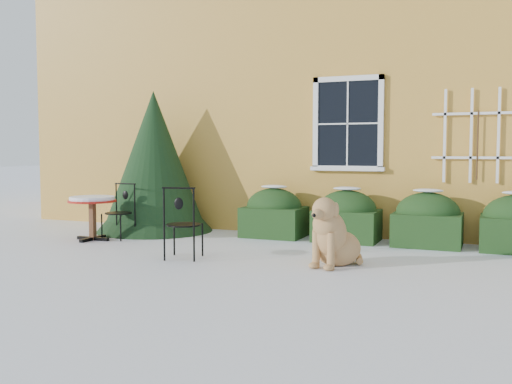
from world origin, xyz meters
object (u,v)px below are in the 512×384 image
at_px(evergreen_shrub, 154,175).
at_px(dog, 332,238).
at_px(bistro_table, 92,204).
at_px(patio_chair_near, 183,223).
at_px(patio_chair_far, 120,211).

distance_m(evergreen_shrub, dog, 4.45).
xyz_separation_m(bistro_table, dog, (4.31, -0.58, -0.24)).
bearing_deg(bistro_table, patio_chair_near, -21.42).
bearing_deg(bistro_table, dog, -7.62).
height_order(patio_chair_far, dog, patio_chair_far).
xyz_separation_m(evergreen_shrub, dog, (3.95, -1.93, -0.68)).
distance_m(patio_chair_far, dog, 4.09).
relative_size(evergreen_shrub, dog, 2.62).
distance_m(evergreen_shrub, patio_chair_far, 1.19).
bearing_deg(patio_chair_near, bistro_table, -33.71).
relative_size(evergreen_shrub, bistro_table, 3.28).
distance_m(patio_chair_near, patio_chair_far, 2.28).
bearing_deg(patio_chair_far, bistro_table, -132.84).
distance_m(bistro_table, patio_chair_far, 0.48).
height_order(patio_chair_near, patio_chair_far, patio_chair_near).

